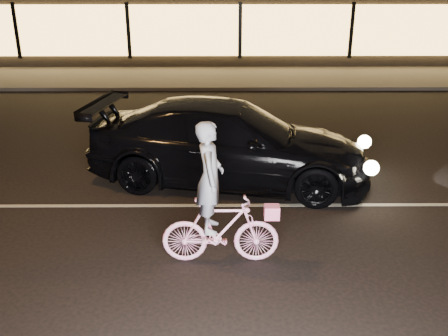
{
  "coord_description": "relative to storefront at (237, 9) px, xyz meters",
  "views": [
    {
      "loc": [
        -0.8,
        -5.89,
        3.82
      ],
      "look_at": [
        -0.75,
        0.6,
        1.26
      ],
      "focal_mm": 40.0,
      "sensor_mm": 36.0,
      "label": 1
    }
  ],
  "objects": [
    {
      "name": "ground",
      "position": [
        0.0,
        -18.97,
        -2.15
      ],
      "size": [
        90.0,
        90.0,
        0.0
      ],
      "primitive_type": "plane",
      "color": "black",
      "rests_on": "ground"
    },
    {
      "name": "lane_stripe_far",
      "position": [
        0.0,
        -16.97,
        -2.14
      ],
      "size": [
        60.0,
        0.1,
        0.01
      ],
      "primitive_type": "cube",
      "color": "gray",
      "rests_on": "ground"
    },
    {
      "name": "sidewalk",
      "position": [
        0.0,
        -5.97,
        -2.09
      ],
      "size": [
        30.0,
        4.0,
        0.12
      ],
      "primitive_type": "cube",
      "color": "#383533",
      "rests_on": "ground"
    },
    {
      "name": "storefront",
      "position": [
        0.0,
        0.0,
        0.0
      ],
      "size": [
        25.4,
        8.42,
        4.2
      ],
      "color": "black",
      "rests_on": "ground"
    },
    {
      "name": "cyclist",
      "position": [
        -0.84,
        -18.76,
        -1.42
      ],
      "size": [
        1.63,
        0.56,
        2.06
      ],
      "rotation": [
        0.0,
        0.0,
        1.57
      ],
      "color": "#FC499F",
      "rests_on": "ground"
    },
    {
      "name": "sedan",
      "position": [
        -0.63,
        -15.82,
        -1.37
      ],
      "size": [
        5.66,
        3.13,
        1.55
      ],
      "rotation": [
        0.0,
        0.0,
        1.39
      ],
      "color": "black",
      "rests_on": "ground"
    }
  ]
}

